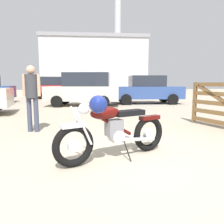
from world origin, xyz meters
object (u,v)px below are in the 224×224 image
at_px(vintage_motorcycle, 113,129).
at_px(bystander, 32,91).
at_px(red_hatchback_near, 84,89).
at_px(white_estate_far, 146,90).
at_px(dark_sedan_left, 59,87).

height_order(vintage_motorcycle, bystander, bystander).
height_order(vintage_motorcycle, red_hatchback_near, red_hatchback_near).
height_order(bystander, red_hatchback_near, red_hatchback_near).
height_order(vintage_motorcycle, white_estate_far, white_estate_far).
distance_m(bystander, red_hatchback_near, 6.35).
distance_m(vintage_motorcycle, bystander, 2.89).
bearing_deg(dark_sedan_left, bystander, 85.40).
distance_m(red_hatchback_near, dark_sedan_left, 6.85).
bearing_deg(vintage_motorcycle, dark_sedan_left, -105.04).
bearing_deg(bystander, white_estate_far, -21.54).
distance_m(vintage_motorcycle, red_hatchback_near, 8.47).
relative_size(bystander, dark_sedan_left, 0.34).
bearing_deg(vintage_motorcycle, white_estate_far, -134.10).
bearing_deg(bystander, dark_sedan_left, 17.39).
relative_size(bystander, red_hatchback_near, 0.40).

